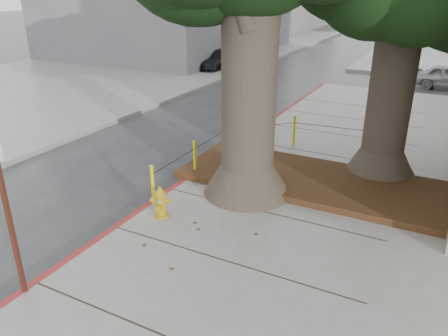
% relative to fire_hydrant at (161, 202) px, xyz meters
% --- Properties ---
extents(ground, '(140.00, 140.00, 0.00)m').
position_rel_fire_hydrant_xyz_m(ground, '(1.41, -0.80, -0.49)').
color(ground, '#28282B').
rests_on(ground, ground).
extents(sidewalk_opposite, '(14.00, 60.00, 0.15)m').
position_rel_fire_hydrant_xyz_m(sidewalk_opposite, '(-12.59, 9.20, -0.42)').
color(sidewalk_opposite, slate).
rests_on(sidewalk_opposite, ground).
extents(curb_red, '(0.14, 26.00, 0.16)m').
position_rel_fire_hydrant_xyz_m(curb_red, '(-0.59, 1.70, -0.42)').
color(curb_red, maroon).
rests_on(curb_red, ground).
extents(planter_bed, '(6.40, 2.60, 0.16)m').
position_rel_fire_hydrant_xyz_m(planter_bed, '(2.31, 3.10, -0.26)').
color(planter_bed, black).
rests_on(planter_bed, sidewalk_main).
extents(bollard_ring, '(3.79, 5.39, 0.95)m').
position_rel_fire_hydrant_xyz_m(bollard_ring, '(0.55, 3.58, 0.17)').
color(bollard_ring, yellow).
rests_on(bollard_ring, sidewalk_main).
extents(fire_hydrant, '(0.38, 0.38, 0.71)m').
position_rel_fire_hydrant_xyz_m(fire_hydrant, '(0.00, 0.00, 0.00)').
color(fire_hydrant, '#BF9513').
rests_on(fire_hydrant, sidewalk_main).
extents(signpost, '(0.26, 0.08, 2.64)m').
position_rel_fire_hydrant_xyz_m(signpost, '(-0.54, -3.03, 1.15)').
color(signpost, '#471911').
rests_on(signpost, sidewalk_main).
extents(car_dark, '(1.98, 4.06, 1.14)m').
position_rel_fire_hydrant_xyz_m(car_dark, '(-7.35, 16.41, 0.07)').
color(car_dark, black).
rests_on(car_dark, ground).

